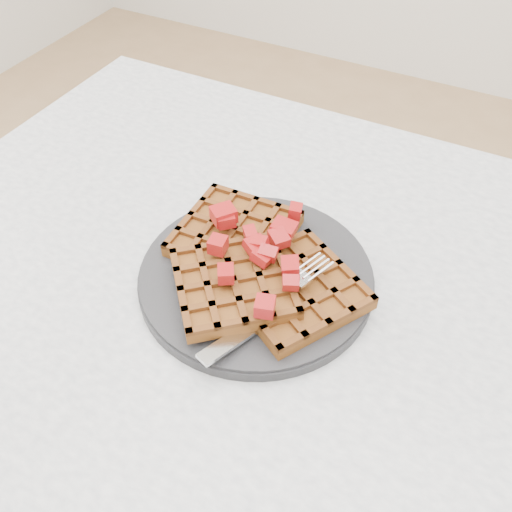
{
  "coord_description": "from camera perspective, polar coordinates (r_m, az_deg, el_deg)",
  "views": [
    {
      "loc": [
        0.04,
        -0.33,
        1.22
      ],
      "look_at": [
        -0.15,
        0.04,
        0.79
      ],
      "focal_mm": 40.0,
      "sensor_mm": 36.0,
      "label": 1
    }
  ],
  "objects": [
    {
      "name": "table",
      "position": [
        0.67,
        10.18,
        -15.65
      ],
      "size": [
        1.2,
        0.8,
        0.75
      ],
      "color": "silver",
      "rests_on": "ground"
    },
    {
      "name": "plate",
      "position": [
        0.62,
        0.0,
        -2.07
      ],
      "size": [
        0.25,
        0.25,
        0.02
      ],
      "primitive_type": "cylinder",
      "color": "#232325",
      "rests_on": "table"
    },
    {
      "name": "waffles",
      "position": [
        0.6,
        -0.15,
        -1.08
      ],
      "size": [
        0.24,
        0.22,
        0.03
      ],
      "color": "brown",
      "rests_on": "plate"
    },
    {
      "name": "strawberry_pile",
      "position": [
        0.59,
        0.0,
        0.96
      ],
      "size": [
        0.15,
        0.15,
        0.02
      ],
      "primitive_type": null,
      "color": "maroon",
      "rests_on": "waffles"
    },
    {
      "name": "fork",
      "position": [
        0.57,
        2.08,
        -5.18
      ],
      "size": [
        0.08,
        0.18,
        0.02
      ],
      "primitive_type": null,
      "rotation": [
        0.0,
        0.0,
        -0.34
      ],
      "color": "silver",
      "rests_on": "plate"
    }
  ]
}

